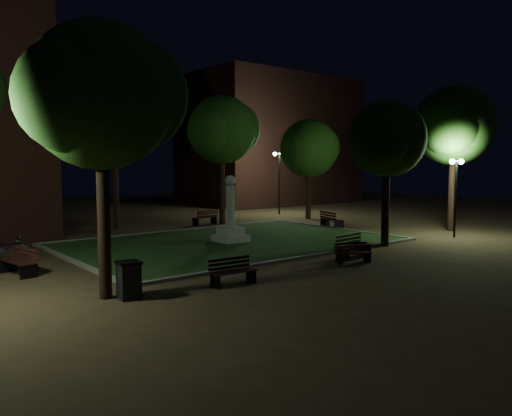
{
  "coord_description": "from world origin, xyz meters",
  "views": [
    {
      "loc": [
        -14.12,
        -17.33,
        3.84
      ],
      "look_at": [
        0.78,
        1.0,
        1.72
      ],
      "focal_mm": 35.0,
      "sensor_mm": 36.0,
      "label": 1
    }
  ],
  "objects_px": {
    "bench_near_left": "(353,253)",
    "bench_far_side": "(205,218)",
    "bench_near_right": "(353,247)",
    "bench_right_side": "(331,220)",
    "trash_bin": "(129,280)",
    "monument": "(230,223)",
    "bicycle": "(6,248)",
    "bench_left_side": "(20,262)",
    "bench_west_near": "(233,272)"
  },
  "relations": [
    {
      "from": "bench_near_left",
      "to": "bench_far_side",
      "type": "distance_m",
      "value": 13.82
    },
    {
      "from": "bench_near_right",
      "to": "bench_far_side",
      "type": "height_order",
      "value": "bench_near_right"
    },
    {
      "from": "bench_right_side",
      "to": "trash_bin",
      "type": "height_order",
      "value": "trash_bin"
    },
    {
      "from": "monument",
      "to": "bench_far_side",
      "type": "bearing_deg",
      "value": 66.08
    },
    {
      "from": "monument",
      "to": "bicycle",
      "type": "bearing_deg",
      "value": 165.38
    },
    {
      "from": "monument",
      "to": "bench_far_side",
      "type": "relative_size",
      "value": 1.86
    },
    {
      "from": "bicycle",
      "to": "bench_far_side",
      "type": "bearing_deg",
      "value": -67.62
    },
    {
      "from": "bench_near_right",
      "to": "bench_left_side",
      "type": "xyz_separation_m",
      "value": [
        -11.38,
        5.16,
        0.0
      ]
    },
    {
      "from": "bicycle",
      "to": "monument",
      "type": "bearing_deg",
      "value": -101.38
    },
    {
      "from": "bicycle",
      "to": "bench_right_side",
      "type": "bearing_deg",
      "value": -92.21
    },
    {
      "from": "bench_right_side",
      "to": "bench_left_side",
      "type": "bearing_deg",
      "value": 111.36
    },
    {
      "from": "bench_west_near",
      "to": "monument",
      "type": "bearing_deg",
      "value": 58.73
    },
    {
      "from": "monument",
      "to": "bench_left_side",
      "type": "distance_m",
      "value": 9.82
    },
    {
      "from": "monument",
      "to": "bench_near_left",
      "type": "bearing_deg",
      "value": -83.25
    },
    {
      "from": "bench_west_near",
      "to": "bench_right_side",
      "type": "distance_m",
      "value": 14.94
    },
    {
      "from": "bench_near_right",
      "to": "bench_west_near",
      "type": "distance_m",
      "value": 6.53
    },
    {
      "from": "bench_near_right",
      "to": "bench_far_side",
      "type": "bearing_deg",
      "value": 78.83
    },
    {
      "from": "trash_bin",
      "to": "bicycle",
      "type": "relative_size",
      "value": 0.63
    },
    {
      "from": "bench_west_near",
      "to": "trash_bin",
      "type": "relative_size",
      "value": 1.45
    },
    {
      "from": "bench_near_left",
      "to": "bicycle",
      "type": "xyz_separation_m",
      "value": [
        -10.22,
        9.35,
        0.08
      ]
    },
    {
      "from": "bench_west_near",
      "to": "bench_left_side",
      "type": "distance_m",
      "value": 7.52
    },
    {
      "from": "bench_near_left",
      "to": "bicycle",
      "type": "bearing_deg",
      "value": 158.07
    },
    {
      "from": "bench_near_left",
      "to": "bench_near_right",
      "type": "relative_size",
      "value": 0.84
    },
    {
      "from": "bench_left_side",
      "to": "bicycle",
      "type": "distance_m",
      "value": 3.52
    },
    {
      "from": "bench_far_side",
      "to": "bench_near_left",
      "type": "bearing_deg",
      "value": 74.76
    },
    {
      "from": "bench_far_side",
      "to": "bicycle",
      "type": "relative_size",
      "value": 1.01
    },
    {
      "from": "monument",
      "to": "bench_west_near",
      "type": "distance_m",
      "value": 8.36
    },
    {
      "from": "bench_far_side",
      "to": "bicycle",
      "type": "distance_m",
      "value": 13.12
    },
    {
      "from": "trash_bin",
      "to": "monument",
      "type": "bearing_deg",
      "value": 37.55
    },
    {
      "from": "monument",
      "to": "bench_left_side",
      "type": "xyz_separation_m",
      "value": [
        -9.75,
        -1.05,
        -0.51
      ]
    },
    {
      "from": "bench_west_near",
      "to": "bench_right_side",
      "type": "relative_size",
      "value": 0.84
    },
    {
      "from": "bicycle",
      "to": "bench_west_near",
      "type": "bearing_deg",
      "value": -150.61
    },
    {
      "from": "bench_right_side",
      "to": "trash_bin",
      "type": "distance_m",
      "value": 17.63
    },
    {
      "from": "bench_right_side",
      "to": "bench_far_side",
      "type": "xyz_separation_m",
      "value": [
        -5.01,
        5.97,
        -0.03
      ]
    },
    {
      "from": "bench_right_side",
      "to": "bicycle",
      "type": "xyz_separation_m",
      "value": [
        -17.41,
        1.66,
        -0.01
      ]
    },
    {
      "from": "bench_left_side",
      "to": "bench_near_right",
      "type": "bearing_deg",
      "value": 54.84
    },
    {
      "from": "bench_left_side",
      "to": "trash_bin",
      "type": "height_order",
      "value": "trash_bin"
    },
    {
      "from": "bench_right_side",
      "to": "trash_bin",
      "type": "bearing_deg",
      "value": 129.02
    },
    {
      "from": "bench_near_right",
      "to": "bench_right_side",
      "type": "bearing_deg",
      "value": 42.54
    },
    {
      "from": "bench_near_right",
      "to": "bicycle",
      "type": "xyz_separation_m",
      "value": [
        -11.03,
        8.67,
        0.0
      ]
    },
    {
      "from": "bench_right_side",
      "to": "bicycle",
      "type": "height_order",
      "value": "bench_right_side"
    },
    {
      "from": "bench_west_near",
      "to": "bench_far_side",
      "type": "height_order",
      "value": "bench_far_side"
    },
    {
      "from": "bench_near_left",
      "to": "bench_left_side",
      "type": "bearing_deg",
      "value": 171.59
    },
    {
      "from": "bench_near_left",
      "to": "bench_far_side",
      "type": "relative_size",
      "value": 0.86
    },
    {
      "from": "bench_near_left",
      "to": "trash_bin",
      "type": "height_order",
      "value": "trash_bin"
    },
    {
      "from": "monument",
      "to": "bench_far_side",
      "type": "height_order",
      "value": "monument"
    },
    {
      "from": "monument",
      "to": "bench_far_side",
      "type": "distance_m",
      "value": 7.41
    },
    {
      "from": "bench_left_side",
      "to": "bench_right_side",
      "type": "xyz_separation_m",
      "value": [
        17.76,
        1.84,
        0.01
      ]
    },
    {
      "from": "monument",
      "to": "bench_far_side",
      "type": "xyz_separation_m",
      "value": [
        3.0,
        6.76,
        -0.53
      ]
    },
    {
      "from": "monument",
      "to": "bench_left_side",
      "type": "bearing_deg",
      "value": -173.83
    }
  ]
}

